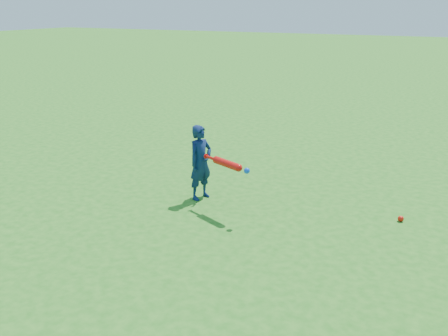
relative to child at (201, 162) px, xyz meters
The scene contains 4 objects.
ground 0.94m from the child, 149.18° to the left, with size 80.00×80.00×0.00m, color #216A19.
child is the anchor object (origin of this frame).
ground_ball_red 2.70m from the child, ahead, with size 0.07×0.07×0.07m, color red.
bat_swing 0.68m from the child, 27.83° to the right, with size 0.79×0.39×0.10m.
Camera 1 is at (3.89, -6.09, 2.59)m, focal length 40.00 mm.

